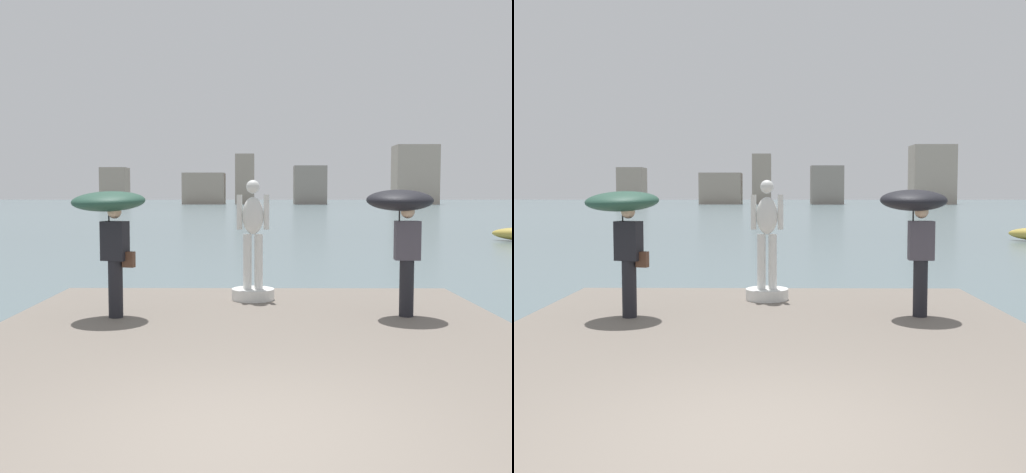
# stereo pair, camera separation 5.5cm
# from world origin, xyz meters

# --- Properties ---
(ground_plane) EXTENTS (400.00, 400.00, 0.00)m
(ground_plane) POSITION_xyz_m (0.00, 40.00, 0.00)
(ground_plane) COLOR slate
(pier) EXTENTS (7.55, 10.60, 0.40)m
(pier) POSITION_xyz_m (0.00, 2.30, 0.20)
(pier) COLOR #70665B
(pier) RESTS_ON ground
(statue_white_figure) EXTENTS (0.77, 0.77, 2.14)m
(statue_white_figure) POSITION_xyz_m (-0.06, 6.27, 1.15)
(statue_white_figure) COLOR silver
(statue_white_figure) RESTS_ON pier
(onlooker_left) EXTENTS (1.39, 1.40, 1.97)m
(onlooker_left) POSITION_xyz_m (-2.22, 4.71, 1.99)
(onlooker_left) COLOR black
(onlooker_left) RESTS_ON pier
(onlooker_right) EXTENTS (1.08, 1.10, 1.99)m
(onlooker_right) POSITION_xyz_m (2.25, 4.81, 1.98)
(onlooker_right) COLOR black
(onlooker_right) RESTS_ON pier
(distant_skyline) EXTENTS (73.80, 8.29, 12.95)m
(distant_skyline) POSITION_xyz_m (8.07, 132.26, 5.07)
(distant_skyline) COLOR gray
(distant_skyline) RESTS_ON ground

